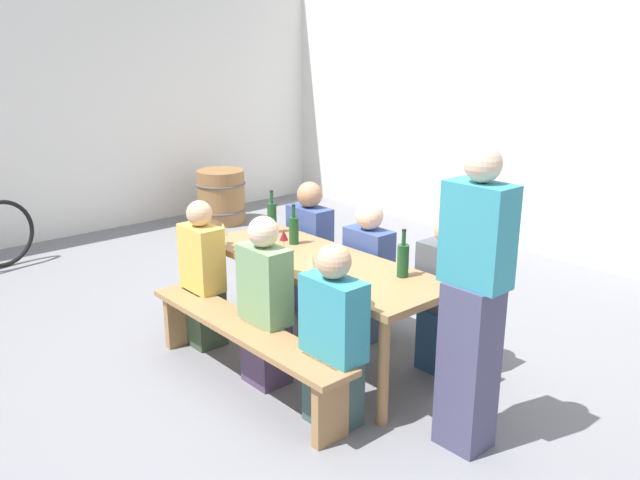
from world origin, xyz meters
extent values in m
plane|color=slate|center=(0.00, 0.00, 0.00)|extent=(24.00, 24.00, 0.00)
cube|color=silver|center=(0.00, 3.54, 1.60)|extent=(14.00, 0.20, 3.20)
cube|color=silver|center=(-4.41, 0.00, 1.60)|extent=(0.20, 7.48, 3.20)
cube|color=#9E7247|center=(0.00, 0.00, 0.72)|extent=(2.00, 0.73, 0.05)
cylinder|color=#9E7247|center=(-0.92, -0.31, 0.35)|extent=(0.07, 0.07, 0.70)
cylinder|color=#9E7247|center=(0.92, -0.31, 0.35)|extent=(0.07, 0.07, 0.70)
cylinder|color=#9E7247|center=(-0.92, 0.31, 0.35)|extent=(0.07, 0.07, 0.70)
cylinder|color=#9E7247|center=(0.92, 0.31, 0.35)|extent=(0.07, 0.07, 0.70)
cube|color=#9E7247|center=(0.00, -0.67, 0.43)|extent=(1.90, 0.30, 0.04)
cube|color=#9E7247|center=(-0.85, -0.67, 0.21)|extent=(0.06, 0.24, 0.41)
cube|color=#9E7247|center=(0.85, -0.67, 0.21)|extent=(0.06, 0.24, 0.41)
cube|color=#9E7247|center=(0.00, 0.67, 0.43)|extent=(1.90, 0.30, 0.04)
cube|color=#9E7247|center=(-0.85, 0.67, 0.21)|extent=(0.06, 0.24, 0.41)
cube|color=#9E7247|center=(0.85, 0.67, 0.21)|extent=(0.06, 0.24, 0.41)
cylinder|color=#194723|center=(-0.78, 0.17, 0.87)|extent=(0.07, 0.07, 0.24)
cylinder|color=#194723|center=(-0.78, 0.17, 1.04)|extent=(0.03, 0.03, 0.09)
cylinder|color=black|center=(-0.78, 0.17, 1.09)|extent=(0.03, 0.03, 0.01)
cylinder|color=#194723|center=(-0.43, 0.11, 0.85)|extent=(0.07, 0.07, 0.21)
cylinder|color=#194723|center=(-0.43, 0.11, 1.00)|extent=(0.03, 0.03, 0.09)
cylinder|color=black|center=(-0.43, 0.11, 1.05)|extent=(0.03, 0.03, 0.01)
cylinder|color=#194723|center=(0.61, 0.19, 0.86)|extent=(0.08, 0.08, 0.22)
cylinder|color=#194723|center=(0.61, 0.19, 1.01)|extent=(0.03, 0.03, 0.09)
cylinder|color=black|center=(0.61, 0.19, 1.07)|extent=(0.03, 0.03, 0.01)
cylinder|color=silver|center=(-0.77, -0.30, 0.75)|extent=(0.06, 0.06, 0.01)
cylinder|color=silver|center=(-0.77, -0.30, 0.79)|extent=(0.01, 0.01, 0.06)
cone|color=beige|center=(-0.77, -0.30, 0.87)|extent=(0.08, 0.08, 0.10)
cylinder|color=silver|center=(-0.32, -0.07, 0.75)|extent=(0.06, 0.06, 0.01)
cylinder|color=silver|center=(-0.32, -0.07, 0.80)|extent=(0.01, 0.01, 0.08)
cone|color=maroon|center=(-0.32, -0.07, 0.88)|extent=(0.06, 0.06, 0.08)
cylinder|color=silver|center=(-0.88, 0.23, 0.75)|extent=(0.06, 0.06, 0.01)
cylinder|color=silver|center=(-0.88, 0.23, 0.79)|extent=(0.01, 0.01, 0.06)
cone|color=maroon|center=(-0.88, 0.23, 0.85)|extent=(0.07, 0.07, 0.07)
cylinder|color=silver|center=(0.22, -0.27, 0.75)|extent=(0.06, 0.06, 0.01)
cylinder|color=silver|center=(0.22, -0.27, 0.79)|extent=(0.01, 0.01, 0.06)
cone|color=beige|center=(0.22, -0.27, 0.87)|extent=(0.06, 0.06, 0.09)
cylinder|color=silver|center=(0.11, 0.06, 0.75)|extent=(0.06, 0.06, 0.01)
cylinder|color=silver|center=(0.11, 0.06, 0.80)|extent=(0.01, 0.01, 0.08)
cone|color=#D18C93|center=(0.11, 0.06, 0.87)|extent=(0.06, 0.06, 0.07)
cube|color=#3A4B34|center=(-0.74, -0.52, 0.23)|extent=(0.26, 0.24, 0.45)
cube|color=gold|center=(-0.74, -0.52, 0.70)|extent=(0.35, 0.20, 0.49)
sphere|color=tan|center=(-0.74, -0.52, 1.04)|extent=(0.19, 0.19, 0.19)
cube|color=#4C3855|center=(0.04, -0.52, 0.23)|extent=(0.28, 0.24, 0.45)
cube|color=#729966|center=(0.04, -0.52, 0.71)|extent=(0.37, 0.20, 0.52)
sphere|color=beige|center=(0.04, -0.52, 1.07)|extent=(0.20, 0.20, 0.20)
cube|color=#38514D|center=(0.71, -0.52, 0.23)|extent=(0.30, 0.24, 0.45)
cube|color=teal|center=(0.71, -0.52, 0.69)|extent=(0.41, 0.20, 0.49)
sphere|color=tan|center=(0.71, -0.52, 1.04)|extent=(0.21, 0.21, 0.21)
cube|color=#3D426D|center=(-0.72, 0.52, 0.23)|extent=(0.29, 0.24, 0.45)
cube|color=#384C8C|center=(-0.72, 0.52, 0.68)|extent=(0.39, 0.20, 0.47)
sphere|color=#A87A5B|center=(-0.72, 0.52, 1.02)|extent=(0.21, 0.21, 0.21)
cube|color=#3C5166|center=(-0.03, 0.52, 0.23)|extent=(0.28, 0.24, 0.45)
cube|color=#384C8C|center=(-0.03, 0.52, 0.66)|extent=(0.38, 0.20, 0.42)
sphere|color=beige|center=(-0.03, 0.52, 0.98)|extent=(0.21, 0.21, 0.21)
cube|color=navy|center=(0.72, 0.52, 0.23)|extent=(0.31, 0.24, 0.45)
cube|color=#4C515B|center=(0.72, 0.52, 0.69)|extent=(0.41, 0.20, 0.47)
sphere|color=tan|center=(0.72, 0.52, 1.03)|extent=(0.20, 0.20, 0.20)
cube|color=#464464|center=(1.37, -0.10, 0.49)|extent=(0.27, 0.24, 0.98)
cube|color=teal|center=(1.37, -0.10, 1.26)|extent=(0.37, 0.20, 0.56)
sphere|color=beige|center=(1.37, -0.10, 1.64)|extent=(0.20, 0.20, 0.20)
cylinder|color=olive|center=(-3.64, 1.52, 0.34)|extent=(0.60, 0.60, 0.68)
torus|color=#4C4C51|center=(-3.64, 1.52, 0.51)|extent=(0.63, 0.63, 0.02)
torus|color=#4C4C51|center=(-3.64, 1.52, 0.17)|extent=(0.63, 0.63, 0.02)
torus|color=black|center=(-3.65, -1.12, 0.35)|extent=(0.19, 0.70, 0.70)
camera|label=1|loc=(3.31, -2.90, 2.24)|focal=36.92mm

